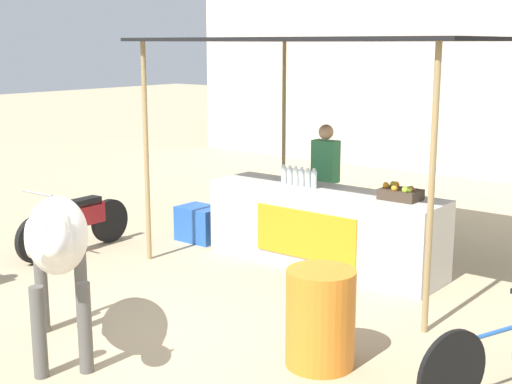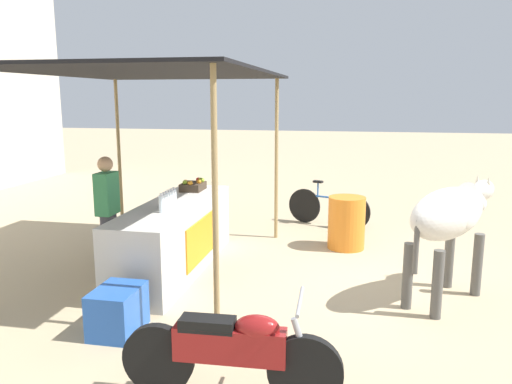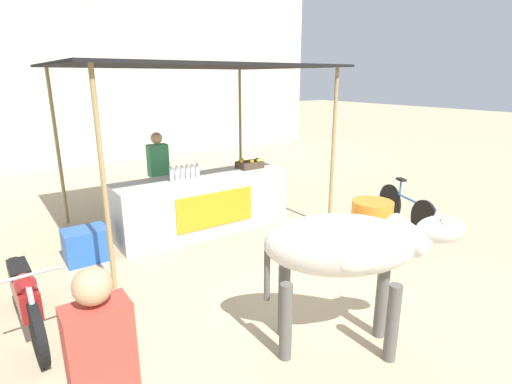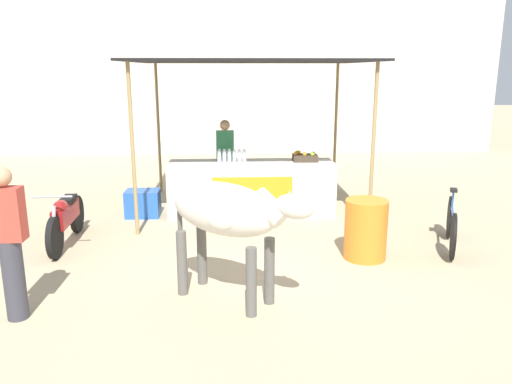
% 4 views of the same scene
% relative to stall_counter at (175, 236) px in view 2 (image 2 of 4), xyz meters
% --- Properties ---
extents(ground_plane, '(60.00, 60.00, 0.00)m').
position_rel_stall_counter_xyz_m(ground_plane, '(0.00, -2.20, -0.48)').
color(ground_plane, tan).
extents(stall_counter, '(3.00, 0.82, 0.96)m').
position_rel_stall_counter_xyz_m(stall_counter, '(0.00, 0.00, 0.00)').
color(stall_counter, beige).
rests_on(stall_counter, ground).
extents(stall_awning, '(4.20, 3.20, 2.76)m').
position_rel_stall_counter_xyz_m(stall_awning, '(0.00, 0.30, 2.16)').
color(stall_awning, black).
rests_on(stall_awning, ground).
extents(water_bottle_row, '(0.52, 0.07, 0.25)m').
position_rel_stall_counter_xyz_m(water_bottle_row, '(-0.35, -0.05, 0.59)').
color(water_bottle_row, silver).
rests_on(water_bottle_row, stall_counter).
extents(fruit_crate, '(0.44, 0.32, 0.18)m').
position_rel_stall_counter_xyz_m(fruit_crate, '(0.98, 0.05, 0.55)').
color(fruit_crate, '#3F3326').
rests_on(fruit_crate, stall_counter).
extents(vendor_behind_counter, '(0.34, 0.22, 1.65)m').
position_rel_stall_counter_xyz_m(vendor_behind_counter, '(-0.48, 0.75, 0.37)').
color(vendor_behind_counter, '#383842').
rests_on(vendor_behind_counter, ground).
extents(cooler_box, '(0.60, 0.44, 0.48)m').
position_rel_stall_counter_xyz_m(cooler_box, '(-1.97, -0.10, -0.24)').
color(cooler_box, blue).
rests_on(cooler_box, ground).
extents(water_barrel, '(0.59, 0.59, 0.84)m').
position_rel_stall_counter_xyz_m(water_barrel, '(1.50, -2.35, -0.06)').
color(water_barrel, orange).
rests_on(water_barrel, ground).
extents(cow, '(1.68, 1.38, 1.44)m').
position_rel_stall_counter_xyz_m(cow, '(-0.41, -3.57, 0.55)').
color(cow, silver).
rests_on(cow, ground).
extents(motorcycle_parked, '(0.55, 1.80, 0.90)m').
position_rel_stall_counter_xyz_m(motorcycle_parked, '(-2.87, -1.55, -0.05)').
color(motorcycle_parked, black).
rests_on(motorcycle_parked, ground).
extents(bicycle_leaning, '(0.63, 1.56, 0.85)m').
position_rel_stall_counter_xyz_m(bicycle_leaning, '(2.89, -1.97, -0.13)').
color(bicycle_leaning, black).
rests_on(bicycle_leaning, ground).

